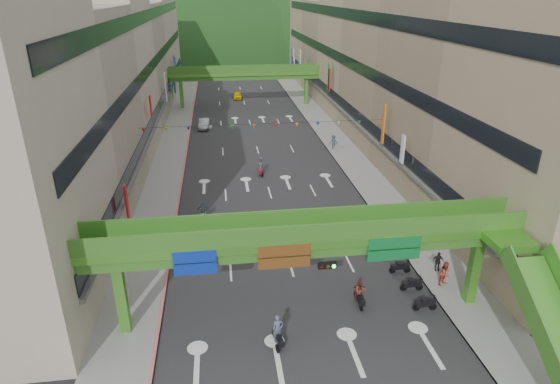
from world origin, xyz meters
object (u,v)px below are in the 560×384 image
at_px(scooter_rider_mid, 360,293).
at_px(car_yellow, 237,95).
at_px(pedestrian_red, 445,275).
at_px(scooter_rider_near, 278,332).
at_px(car_silver, 204,124).
at_px(overpass_near, 324,249).

relative_size(scooter_rider_mid, car_yellow, 0.48).
bearing_deg(pedestrian_red, scooter_rider_mid, 162.01).
height_order(scooter_rider_near, scooter_rider_mid, scooter_rider_near).
bearing_deg(car_yellow, scooter_rider_mid, -84.33).
bearing_deg(car_yellow, car_silver, -104.97).
xyz_separation_m(overpass_near, scooter_rider_mid, (2.82, 1.28, -4.20)).
distance_m(scooter_rider_near, car_silver, 48.22).
height_order(scooter_rider_mid, car_yellow, scooter_rider_mid).
xyz_separation_m(overpass_near, car_silver, (-7.93, 46.18, -4.49)).
distance_m(scooter_rider_near, scooter_rider_mid, 6.55).
distance_m(overpass_near, car_yellow, 66.52).
bearing_deg(car_silver, car_yellow, 77.15).
distance_m(scooter_rider_near, pedestrian_red, 13.05).
bearing_deg(car_yellow, overpass_near, -86.84).
relative_size(scooter_rider_near, car_yellow, 0.52).
distance_m(overpass_near, scooter_rider_near, 5.45).
bearing_deg(scooter_rider_near, overpass_near, 30.93).
bearing_deg(car_yellow, scooter_rider_near, -89.38).
bearing_deg(scooter_rider_mid, pedestrian_red, 11.60).
bearing_deg(overpass_near, car_silver, 99.75).
bearing_deg(scooter_rider_mid, car_silver, 103.46).
xyz_separation_m(scooter_rider_near, car_silver, (-4.96, 47.96, -0.28)).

